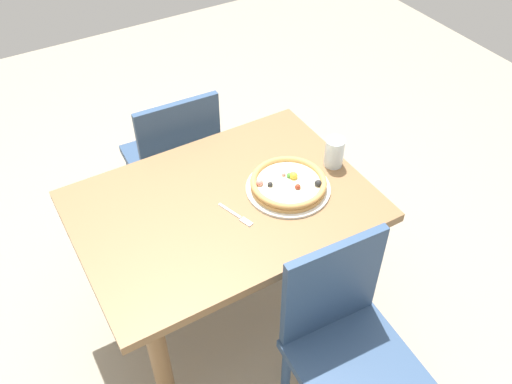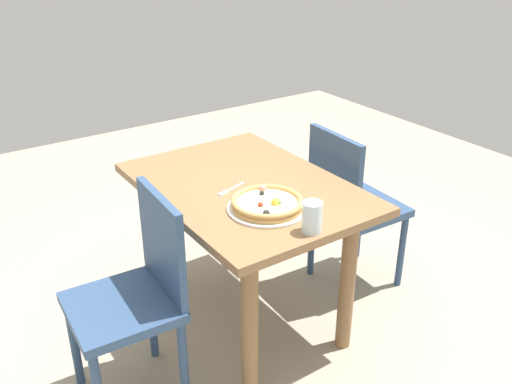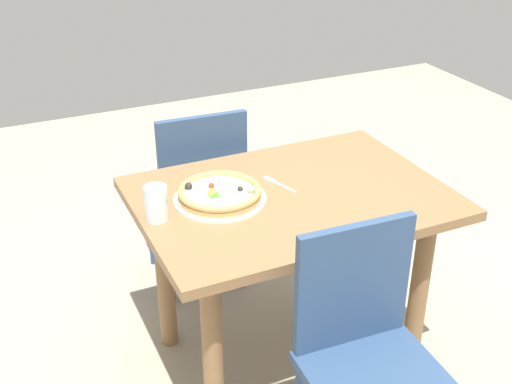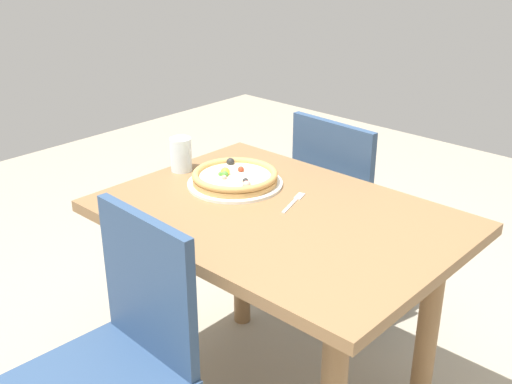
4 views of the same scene
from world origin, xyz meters
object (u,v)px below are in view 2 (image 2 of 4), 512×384
object	(u,v)px
chair_far	(137,293)
drinking_glass	(312,217)
chair_near	(350,203)
fork	(230,190)
plate	(267,208)
pizza	(267,203)
dining_table	(246,210)

from	to	relation	value
chair_far	drinking_glass	size ratio (longest dim) A/B	7.24
chair_near	chair_far	bearing A→B (deg)	-82.56
fork	plate	bearing A→B (deg)	79.08
pizza	plate	bearing A→B (deg)	40.96
chair_near	fork	world-z (taller)	chair_near
chair_far	drinking_glass	distance (m)	0.74
drinking_glass	chair_near	bearing A→B (deg)	-55.09
pizza	drinking_glass	size ratio (longest dim) A/B	2.41
dining_table	plate	size ratio (longest dim) A/B	3.36
fork	drinking_glass	world-z (taller)	drinking_glass
plate	fork	world-z (taller)	plate
fork	chair_near	bearing A→B (deg)	158.86
dining_table	chair_near	distance (m)	0.62
chair_near	drinking_glass	xyz separation A→B (m)	(-0.44, 0.64, 0.31)
chair_far	fork	size ratio (longest dim) A/B	5.47
chair_far	fork	bearing A→B (deg)	-71.79
pizza	fork	distance (m)	0.24
dining_table	drinking_glass	xyz separation A→B (m)	(-0.49, 0.03, 0.19)
chair_near	fork	bearing A→B (deg)	-90.26
dining_table	drinking_glass	bearing A→B (deg)	176.80
plate	pizza	size ratio (longest dim) A/B	1.11
fork	drinking_glass	xyz separation A→B (m)	(-0.48, -0.06, 0.06)
dining_table	chair_far	bearing A→B (deg)	103.77
chair_near	fork	size ratio (longest dim) A/B	5.47
chair_far	dining_table	bearing A→B (deg)	-72.90
chair_near	pizza	world-z (taller)	chair_near
chair_near	drinking_glass	bearing A→B (deg)	-52.41
dining_table	pizza	world-z (taller)	pizza
dining_table	drinking_glass	size ratio (longest dim) A/B	9.02
pizza	drinking_glass	xyz separation A→B (m)	(-0.24, -0.03, 0.03)
dining_table	chair_far	xyz separation A→B (m)	(-0.15, 0.61, -0.12)
dining_table	pizza	xyz separation A→B (m)	(-0.25, 0.06, 0.16)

